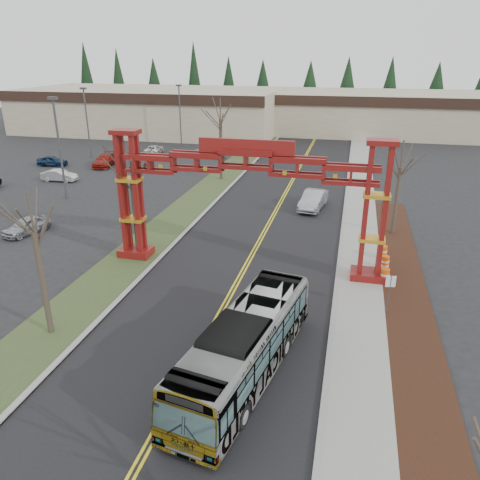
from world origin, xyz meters
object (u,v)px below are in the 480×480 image
(retail_building_west, at_px, (152,110))
(barrel_mid, at_px, (385,263))
(gateway_arch, at_px, (246,181))
(parked_car_mid_b, at_px, (52,161))
(retail_building_east, at_px, (377,112))
(parked_car_near_b, at_px, (59,175))
(transit_bus, at_px, (245,346))
(light_pole_far, at_px, (180,111))
(bare_tree_median_near, at_px, (34,233))
(barrel_south, at_px, (385,276))
(bare_tree_median_far, at_px, (220,120))
(parked_car_far_a, at_px, (211,152))
(bare_tree_median_mid, at_px, (132,180))
(parked_car_near_a, at_px, (26,226))
(light_pole_near, at_px, (59,142))
(bare_tree_right_far, at_px, (400,168))
(light_pole_mid, at_px, (87,118))
(parked_car_far_b, at_px, (154,149))
(barrel_north, at_px, (383,253))
(street_sign, at_px, (390,287))
(silver_sedan, at_px, (313,200))

(retail_building_west, relative_size, barrel_mid, 46.07)
(gateway_arch, relative_size, barrel_mid, 18.23)
(retail_building_west, bearing_deg, parked_car_mid_b, -91.70)
(retail_building_east, bearing_deg, parked_car_near_b, -128.52)
(parked_car_near_b, relative_size, barrel_mid, 3.99)
(transit_bus, bearing_deg, light_pole_far, 123.49)
(gateway_arch, xyz_separation_m, bare_tree_median_near, (-8.00, -10.11, -0.43))
(transit_bus, xyz_separation_m, light_pole_far, (-21.99, 51.42, 3.76))
(transit_bus, bearing_deg, retail_building_west, 126.91)
(parked_car_near_b, bearing_deg, barrel_south, -120.18)
(retail_building_east, xyz_separation_m, bare_tree_median_far, (-18.00, -39.57, 3.16))
(parked_car_far_a, relative_size, bare_tree_median_mid, 0.55)
(parked_car_near_b, height_order, barrel_mid, parked_car_near_b)
(parked_car_near_a, distance_m, light_pole_near, 10.95)
(parked_car_near_b, height_order, bare_tree_right_far, bare_tree_right_far)
(retail_building_west, relative_size, light_pole_mid, 4.97)
(parked_car_far_a, distance_m, bare_tree_median_mid, 33.93)
(retail_building_east, xyz_separation_m, light_pole_mid, (-38.88, -32.07, 1.84))
(bare_tree_median_near, height_order, barrel_mid, bare_tree_median_near)
(parked_car_far_b, xyz_separation_m, light_pole_far, (1.90, 6.11, 4.67))
(parked_car_mid_b, relative_size, bare_tree_right_far, 0.51)
(retail_building_west, distance_m, parked_car_near_b, 37.03)
(retail_building_west, height_order, bare_tree_median_near, bare_tree_median_near)
(gateway_arch, distance_m, bare_tree_median_near, 12.90)
(transit_bus, height_order, barrel_north, transit_bus)
(parked_car_far_a, height_order, bare_tree_right_far, bare_tree_right_far)
(parked_car_near_a, bearing_deg, retail_building_east, 79.22)
(bare_tree_median_far, bearing_deg, bare_tree_median_near, -90.00)
(parked_car_mid_b, height_order, bare_tree_median_mid, bare_tree_median_mid)
(retail_building_west, xyz_separation_m, barrel_mid, (39.11, -52.18, -3.26))
(retail_building_west, height_order, light_pole_far, light_pole_far)
(retail_building_west, xyz_separation_m, retail_building_east, (40.00, 8.00, -0.25))
(bare_tree_median_mid, height_order, barrel_mid, bare_tree_median_mid)
(parked_car_far_a, bearing_deg, barrel_mid, -134.13)
(parked_car_near_b, distance_m, bare_tree_median_near, 32.93)
(bare_tree_median_far, distance_m, light_pole_near, 16.94)
(parked_car_near_b, xyz_separation_m, parked_car_far_a, (12.82, 16.33, 0.05))
(parked_car_far_b, xyz_separation_m, street_sign, (30.34, -38.38, 1.09))
(parked_car_near_b, bearing_deg, retail_building_east, -41.55)
(parked_car_far_b, bearing_deg, light_pole_far, -116.28)
(parked_car_mid_b, bearing_deg, bare_tree_median_far, -101.47)
(bare_tree_median_far, bearing_deg, light_pole_near, -139.98)
(bare_tree_median_far, height_order, barrel_north, bare_tree_median_far)
(parked_car_mid_b, relative_size, parked_car_far_b, 0.85)
(parked_car_mid_b, height_order, street_sign, street_sign)
(light_pole_mid, bearing_deg, parked_car_near_b, -75.05)
(transit_bus, relative_size, street_sign, 4.63)
(parked_car_far_b, bearing_deg, bare_tree_right_far, 132.01)
(light_pole_far, relative_size, barrel_south, 8.61)
(silver_sedan, height_order, light_pole_mid, light_pole_mid)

